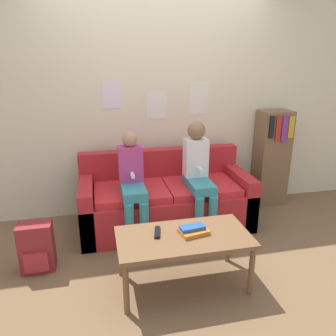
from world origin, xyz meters
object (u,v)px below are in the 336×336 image
person_left (132,182)px  tv_remote (157,232)px  couch (165,201)px  backpack (37,248)px  coffee_table (184,241)px  bookshelf (271,158)px  person_right (199,172)px

person_left → tv_remote: (0.10, -0.78, -0.14)m
couch → backpack: 1.38m
couch → person_left: bearing=-153.3°
coffee_table → backpack: coffee_table is taller
tv_remote → backpack: tv_remote is taller
couch → tv_remote: (-0.27, -0.96, 0.18)m
coffee_table → bookshelf: bearing=42.0°
bookshelf → backpack: bearing=-161.9°
person_right → tv_remote: person_right is taller
coffee_table → person_left: person_left is taller
person_left → tv_remote: 0.80m
coffee_table → bookshelf: (1.48, 1.33, 0.19)m
person_right → backpack: person_right is taller
couch → tv_remote: 1.02m
person_right → bookshelf: bookshelf is taller
couch → coffee_table: bearing=-94.2°
backpack → coffee_table: bearing=-21.6°
person_left → bookshelf: bookshelf is taller
coffee_table → tv_remote: 0.22m
coffee_table → person_left: 0.92m
person_right → backpack: size_ratio=2.63×
backpack → couch: bearing=24.6°
coffee_table → person_right: size_ratio=0.90×
couch → backpack: bearing=-155.4°
tv_remote → backpack: (-0.98, 0.39, -0.24)m
couch → bookshelf: bearing=11.9°
person_left → backpack: size_ratio=2.47×
couch → bookshelf: (1.40, 0.29, 0.31)m
bookshelf → tv_remote: bearing=-143.1°
couch → person_left: person_left is taller
coffee_table → bookshelf: size_ratio=0.89×
tv_remote → couch: bearing=86.7°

